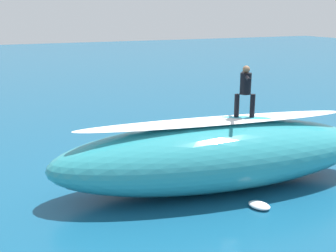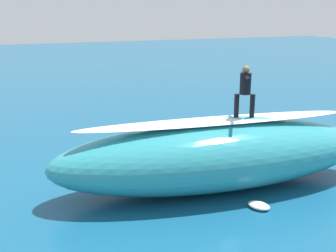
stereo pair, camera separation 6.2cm
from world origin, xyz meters
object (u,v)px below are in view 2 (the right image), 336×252
at_px(surfer_paddling, 104,149).
at_px(surfboard_paddling, 108,153).
at_px(buoy_marker, 295,143).
at_px(surfboard_riding, 244,119).
at_px(surfer_riding, 245,88).

bearing_deg(surfer_paddling, surfboard_paddling, -0.00).
bearing_deg(buoy_marker, surfboard_riding, 26.57).
distance_m(surfer_riding, surfer_paddling, 5.95).
xyz_separation_m(surfer_riding, surfer_paddling, (2.90, -4.42, -2.73)).
relative_size(surfboard_riding, surfer_paddling, 1.06).
relative_size(surfboard_riding, surfboard_paddling, 0.95).
xyz_separation_m(surfboard_riding, surfer_riding, (0.00, 0.00, 0.90)).
height_order(surfboard_riding, buoy_marker, surfboard_riding).
bearing_deg(surfer_paddling, buoy_marker, -19.10).
height_order(surfboard_paddling, surfer_paddling, surfer_paddling).
bearing_deg(surfer_riding, buoy_marker, -125.35).
height_order(surfboard_riding, surfboard_paddling, surfboard_riding).
distance_m(surfboard_riding, buoy_marker, 4.39).
relative_size(surfer_riding, surfer_paddling, 0.86).
height_order(surfer_riding, surfboard_paddling, surfer_riding).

